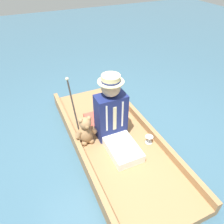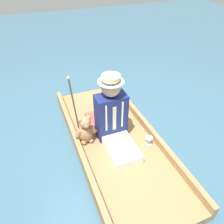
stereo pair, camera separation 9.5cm
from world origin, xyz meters
TOP-DOWN VIEW (x-y plane):
  - ground_plane at (0.00, 0.00)m, footprint 16.00×16.00m
  - punt_boat at (0.00, 0.00)m, footprint 1.02×2.55m
  - seat_cushion at (0.02, -0.38)m, footprint 0.45×0.32m
  - seated_person at (0.01, -0.03)m, footprint 0.38×0.74m
  - teddy_bear at (0.35, -0.10)m, footprint 0.29×0.17m
  - wine_glass at (-0.37, 0.23)m, footprint 0.10×0.10m
  - walking_cane at (0.41, -0.37)m, footprint 0.04×0.40m

SIDE VIEW (x-z plane):
  - ground_plane at x=0.00m, z-range 0.00..0.00m
  - punt_boat at x=0.00m, z-range -0.04..0.17m
  - seat_cushion at x=0.02m, z-range 0.11..0.22m
  - wine_glass at x=-0.37m, z-range 0.13..0.23m
  - teddy_bear at x=0.35m, z-range 0.09..0.50m
  - seated_person at x=0.01m, z-range 0.01..0.89m
  - walking_cane at x=0.41m, z-range 0.17..0.92m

